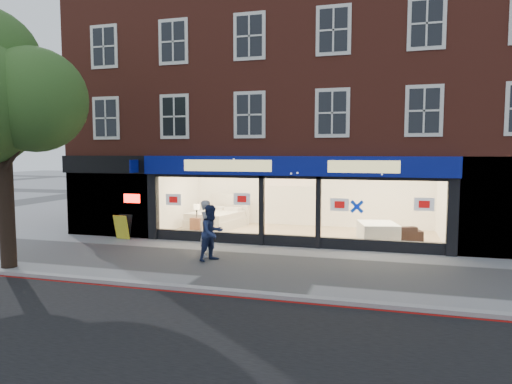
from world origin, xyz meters
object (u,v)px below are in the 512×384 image
at_px(display_bed, 217,218).
at_px(sofa, 394,233).
at_px(a_board, 123,227).
at_px(pedestrian_blue, 212,233).
at_px(pedestrian_grey, 207,228).
at_px(mattress_stack, 378,231).

distance_m(display_bed, sofa, 7.70).
bearing_deg(a_board, pedestrian_blue, -20.85).
relative_size(a_board, pedestrian_grey, 0.52).
bearing_deg(pedestrian_grey, sofa, -47.21).
bearing_deg(sofa, mattress_stack, -10.35).
bearing_deg(a_board, pedestrian_grey, -16.94).
distance_m(sofa, a_board, 10.55).
height_order(a_board, pedestrian_blue, pedestrian_blue).
bearing_deg(mattress_stack, sofa, 6.62).
xyz_separation_m(a_board, pedestrian_blue, (4.73, -2.45, 0.40)).
height_order(display_bed, a_board, display_bed).
relative_size(a_board, pedestrian_blue, 0.55).
relative_size(sofa, pedestrian_grey, 1.07).
bearing_deg(display_bed, pedestrian_grey, -59.44).
height_order(display_bed, sofa, display_bed).
distance_m(display_bed, pedestrian_grey, 5.42).
bearing_deg(display_bed, sofa, 4.21).
distance_m(display_bed, mattress_stack, 7.12).
height_order(display_bed, mattress_stack, display_bed).
distance_m(sofa, pedestrian_blue, 7.22).
distance_m(sofa, pedestrian_grey, 7.20).
bearing_deg(a_board, sofa, 17.76).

